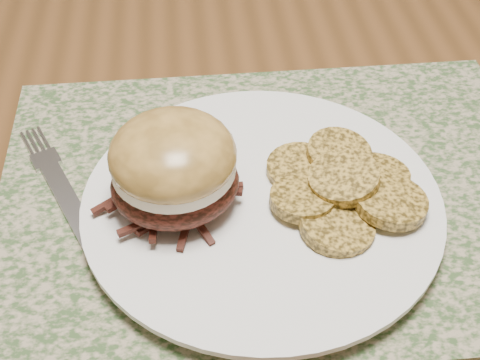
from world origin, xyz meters
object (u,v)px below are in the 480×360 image
at_px(pork_sandwich, 174,167).
at_px(fork, 64,194).
at_px(dining_table, 139,94).
at_px(dinner_plate, 262,205).

xyz_separation_m(pork_sandwich, fork, (-0.09, 0.03, -0.05)).
relative_size(dining_table, dinner_plate, 5.77).
distance_m(dining_table, fork, 0.26).
distance_m(dinner_plate, fork, 0.16).
bearing_deg(dining_table, pork_sandwich, -81.39).
bearing_deg(dining_table, fork, -101.09).
bearing_deg(pork_sandwich, dining_table, 83.07).
height_order(pork_sandwich, fork, pork_sandwich).
xyz_separation_m(dining_table, pork_sandwich, (0.04, -0.28, 0.13)).
bearing_deg(dinner_plate, pork_sandwich, 176.49).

